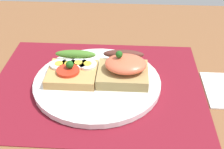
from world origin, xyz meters
TOP-DOWN VIEW (x-y plane):
  - ground_plane at (0.00, 0.00)cm, footprint 120.00×90.00cm
  - placemat at (0.00, 0.00)cm, footprint 42.75×34.23cm
  - plate at (0.00, 0.00)cm, footprint 25.61×25.61cm
  - sandwich_egg_tomato at (-5.14, 1.50)cm, footprint 9.83×10.34cm
  - sandwich_salmon at (5.31, 1.40)cm, footprint 10.10×10.15cm

SIDE VIEW (x-z plane):
  - ground_plane at x=0.00cm, z-range -3.20..0.00cm
  - placemat at x=0.00cm, z-range 0.00..0.30cm
  - plate at x=0.00cm, z-range 0.30..1.45cm
  - sandwich_egg_tomato at x=-5.14cm, z-range 0.86..4.79cm
  - sandwich_salmon at x=5.31cm, z-range 0.61..6.66cm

